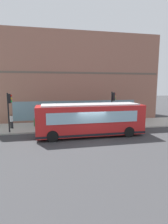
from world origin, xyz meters
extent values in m
plane|color=#38383A|center=(0.00, 0.00, 0.00)|extent=(120.00, 120.00, 0.00)
cube|color=#B2ADA3|center=(5.08, 0.00, 0.07)|extent=(4.96, 40.00, 0.15)
cube|color=#8C5B4C|center=(11.77, 0.00, 5.77)|extent=(8.41, 22.85, 11.55)
cube|color=brown|center=(7.71, 0.00, 6.35)|extent=(0.36, 22.39, 0.24)
cube|color=slate|center=(7.61, 0.00, 1.60)|extent=(0.12, 15.99, 2.40)
cube|color=red|center=(0.76, -0.16, 1.60)|extent=(2.60, 10.03, 2.70)
cube|color=silver|center=(0.76, -0.16, 3.01)|extent=(2.22, 9.02, 0.12)
cube|color=#8CB2C6|center=(0.71, 4.82, 2.05)|extent=(2.20, 0.10, 1.20)
cube|color=#8CB2C6|center=(2.03, -0.15, 2.00)|extent=(0.15, 8.20, 1.00)
cube|color=#8CB2C6|center=(-0.51, -0.17, 2.00)|extent=(0.15, 8.20, 1.00)
cube|color=black|center=(0.76, -0.16, 0.43)|extent=(2.64, 10.07, 0.20)
cylinder|color=black|center=(1.87, 3.45, 0.50)|extent=(0.31, 1.00, 1.00)
cylinder|color=black|center=(-0.43, 3.43, 0.50)|extent=(0.31, 1.00, 1.00)
cylinder|color=black|center=(1.94, -3.55, 0.50)|extent=(0.31, 1.00, 1.00)
cylinder|color=black|center=(-0.36, -3.57, 0.50)|extent=(0.31, 1.00, 1.00)
cylinder|color=black|center=(3.23, -3.15, 2.13)|extent=(0.14, 0.14, 3.96)
cube|color=black|center=(3.23, -3.34, 3.56)|extent=(0.32, 0.24, 0.90)
sphere|color=red|center=(3.23, -3.47, 3.84)|extent=(0.20, 0.20, 0.20)
sphere|color=yellow|center=(3.23, -3.47, 3.56)|extent=(0.20, 0.20, 0.20)
sphere|color=green|center=(3.23, -3.47, 3.28)|extent=(0.20, 0.20, 0.20)
cylinder|color=black|center=(3.14, 7.57, 2.10)|extent=(0.14, 0.14, 3.91)
cube|color=black|center=(3.14, 7.38, 3.51)|extent=(0.32, 0.24, 0.90)
sphere|color=red|center=(3.14, 7.25, 3.79)|extent=(0.20, 0.20, 0.20)
sphere|color=yellow|center=(3.14, 7.25, 3.51)|extent=(0.20, 0.20, 0.20)
sphere|color=green|center=(3.14, 7.25, 3.23)|extent=(0.20, 0.20, 0.20)
cylinder|color=yellow|center=(6.50, 1.32, 0.43)|extent=(0.24, 0.24, 0.55)
sphere|color=yellow|center=(6.50, 1.32, 0.78)|extent=(0.22, 0.22, 0.22)
cylinder|color=yellow|center=(6.50, 1.15, 0.48)|extent=(0.10, 0.12, 0.10)
cylinder|color=yellow|center=(6.67, 1.32, 0.48)|extent=(0.12, 0.10, 0.10)
cylinder|color=#3F8C4C|center=(5.97, -6.35, 0.55)|extent=(0.14, 0.14, 0.80)
cylinder|color=#3F8C4C|center=(6.13, -6.27, 0.55)|extent=(0.14, 0.14, 0.80)
cylinder|color=#3F8C4C|center=(6.05, -6.31, 1.27)|extent=(0.32, 0.32, 0.63)
sphere|color=#9E704C|center=(6.05, -6.31, 1.69)|extent=(0.22, 0.22, 0.22)
cylinder|color=#3F8C4C|center=(5.13, -4.29, 0.54)|extent=(0.14, 0.14, 0.79)
cylinder|color=#3F8C4C|center=(5.05, -4.45, 0.54)|extent=(0.14, 0.14, 0.79)
cylinder|color=#99994C|center=(5.09, -4.37, 1.25)|extent=(0.32, 0.32, 0.62)
sphere|color=tan|center=(5.09, -4.37, 1.66)|extent=(0.21, 0.21, 0.21)
cylinder|color=black|center=(4.74, 7.56, 0.53)|extent=(0.14, 0.14, 0.76)
cylinder|color=black|center=(4.81, 7.73, 0.53)|extent=(0.14, 0.14, 0.76)
cylinder|color=silver|center=(4.77, 7.65, 1.21)|extent=(0.32, 0.32, 0.60)
sphere|color=brown|center=(4.77, 7.65, 1.61)|extent=(0.21, 0.21, 0.21)
cube|color=#197233|center=(5.48, 5.15, 0.60)|extent=(0.44, 0.40, 0.90)
cube|color=#8CB2C6|center=(5.48, 4.94, 0.78)|extent=(0.35, 0.03, 0.30)
camera|label=1|loc=(-15.51, 3.74, 4.79)|focal=28.91mm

